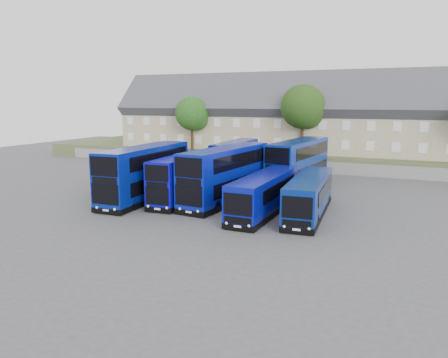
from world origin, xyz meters
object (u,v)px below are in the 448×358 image
tree_west (193,115)px  coach_east_a (265,194)px  dd_front_mid (184,179)px  tree_mid (304,108)px  dd_front_left (145,174)px

tree_west → coach_east_a: bearing=-50.9°
dd_front_mid → coach_east_a: dd_front_mid is taller
coach_east_a → tree_mid: (-2.71, 23.50, 6.51)m
dd_front_mid → tree_west: size_ratio=1.38×
tree_mid → coach_east_a: bearing=-83.4°
dd_front_left → dd_front_mid: bearing=14.9°
dd_front_mid → tree_mid: bearing=71.7°
tree_mid → tree_west: bearing=-178.2°
dd_front_mid → coach_east_a: 8.37m
coach_east_a → tree_west: 30.16m
tree_west → dd_front_left: bearing=-72.9°
dd_front_left → coach_east_a: bearing=-4.1°
dd_front_left → tree_west: (-7.01, 22.73, 4.65)m
coach_east_a → tree_mid: 24.54m
dd_front_left → tree_mid: 25.55m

